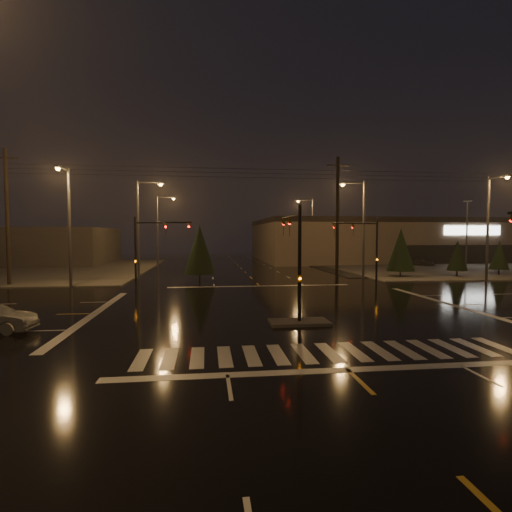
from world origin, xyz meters
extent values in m
plane|color=black|center=(0.00, 0.00, 0.00)|extent=(140.00, 140.00, 0.00)
cube|color=#474540|center=(30.00, 30.00, 0.06)|extent=(36.00, 36.00, 0.12)
cube|color=#474540|center=(-30.00, 30.00, 0.06)|extent=(36.00, 36.00, 0.12)
cube|color=#474540|center=(0.00, -4.00, 0.07)|extent=(3.00, 1.60, 0.15)
cube|color=beige|center=(0.00, -9.00, 0.01)|extent=(15.00, 2.60, 0.01)
cube|color=beige|center=(0.00, -11.00, 0.01)|extent=(16.00, 0.50, 0.01)
cube|color=beige|center=(0.00, 11.00, 0.01)|extent=(16.00, 0.50, 0.01)
cube|color=black|center=(35.00, 28.00, 0.04)|extent=(50.00, 24.00, 0.08)
cube|color=#756654|center=(35.00, 46.00, 3.50)|extent=(60.00, 28.00, 7.00)
cube|color=black|center=(35.00, 46.00, 6.80)|extent=(60.20, 28.20, 0.80)
cube|color=white|center=(35.00, 31.90, 5.20)|extent=(9.00, 0.20, 1.40)
cube|color=black|center=(35.00, 31.95, 1.60)|extent=(22.00, 0.15, 2.80)
cube|color=#393432|center=(-35.00, 42.00, 2.80)|extent=(30.00, 18.00, 5.60)
cylinder|color=black|center=(0.00, -4.00, 3.00)|extent=(0.18, 0.18, 6.00)
cylinder|color=black|center=(0.00, -1.75, 5.50)|extent=(0.12, 4.50, 0.12)
imported|color=#594707|center=(0.00, 0.27, 5.45)|extent=(0.16, 0.20, 1.00)
cube|color=#594707|center=(0.00, -4.00, 2.30)|extent=(0.25, 0.18, 0.35)
cylinder|color=black|center=(10.50, 10.50, 3.00)|extent=(0.18, 0.18, 6.00)
cylinder|color=black|center=(8.15, 9.64, 5.50)|extent=(4.74, 1.82, 0.12)
imported|color=#594707|center=(6.04, 8.88, 5.45)|extent=(0.24, 0.22, 1.00)
cube|color=#594707|center=(10.50, 10.50, 2.30)|extent=(0.25, 0.18, 0.35)
cylinder|color=black|center=(-10.50, 10.50, 3.00)|extent=(0.18, 0.18, 6.00)
cylinder|color=black|center=(-8.15, 9.64, 5.50)|extent=(4.74, 1.82, 0.12)
imported|color=#594707|center=(-6.04, 8.88, 5.45)|extent=(0.24, 0.22, 1.00)
cube|color=#594707|center=(-10.50, 10.50, 2.30)|extent=(0.25, 0.18, 0.35)
cylinder|color=#38383A|center=(-11.50, 18.00, 5.00)|extent=(0.24, 0.24, 10.00)
cylinder|color=#38383A|center=(-10.30, 18.00, 9.80)|extent=(2.40, 0.14, 0.14)
cube|color=#38383A|center=(-9.20, 18.00, 9.75)|extent=(0.70, 0.30, 0.18)
sphere|color=orange|center=(-9.20, 18.00, 9.62)|extent=(0.32, 0.32, 0.32)
cylinder|color=#38383A|center=(-11.50, 34.00, 5.00)|extent=(0.24, 0.24, 10.00)
cylinder|color=#38383A|center=(-10.30, 34.00, 9.80)|extent=(2.40, 0.14, 0.14)
cube|color=#38383A|center=(-9.20, 34.00, 9.75)|extent=(0.70, 0.30, 0.18)
sphere|color=orange|center=(-9.20, 34.00, 9.62)|extent=(0.32, 0.32, 0.32)
cylinder|color=#38383A|center=(11.50, 16.00, 5.00)|extent=(0.24, 0.24, 10.00)
cylinder|color=#38383A|center=(10.30, 16.00, 9.80)|extent=(2.40, 0.14, 0.14)
cube|color=#38383A|center=(9.20, 16.00, 9.75)|extent=(0.70, 0.30, 0.18)
sphere|color=orange|center=(9.20, 16.00, 9.62)|extent=(0.32, 0.32, 0.32)
cylinder|color=#38383A|center=(11.50, 36.00, 5.00)|extent=(0.24, 0.24, 10.00)
cylinder|color=#38383A|center=(10.30, 36.00, 9.80)|extent=(2.40, 0.14, 0.14)
cube|color=#38383A|center=(9.20, 36.00, 9.75)|extent=(0.70, 0.30, 0.18)
sphere|color=orange|center=(9.20, 36.00, 9.62)|extent=(0.32, 0.32, 0.32)
cylinder|color=#38383A|center=(-16.00, 11.50, 5.00)|extent=(0.24, 0.24, 10.00)
cylinder|color=#38383A|center=(-16.00, 10.30, 9.80)|extent=(0.14, 2.40, 0.14)
cube|color=#38383A|center=(-16.00, 9.20, 9.75)|extent=(0.30, 0.70, 0.18)
sphere|color=orange|center=(-16.00, 9.20, 9.62)|extent=(0.32, 0.32, 0.32)
cylinder|color=#38383A|center=(22.00, 11.50, 5.00)|extent=(0.24, 0.24, 10.00)
cylinder|color=#38383A|center=(22.00, 10.30, 9.80)|extent=(0.14, 2.40, 0.14)
cube|color=#38383A|center=(22.00, 9.20, 9.75)|extent=(0.30, 0.70, 0.18)
sphere|color=orange|center=(22.00, 9.20, 9.62)|extent=(0.32, 0.32, 0.32)
cylinder|color=black|center=(-22.00, 14.00, 6.00)|extent=(0.32, 0.32, 12.00)
cube|color=black|center=(-22.00, 14.00, 11.20)|extent=(2.20, 0.12, 0.12)
cylinder|color=black|center=(8.00, 14.00, 6.00)|extent=(0.32, 0.32, 12.00)
cube|color=black|center=(8.00, 14.00, 11.20)|extent=(2.20, 0.12, 0.12)
cylinder|color=black|center=(15.82, 16.48, 0.35)|extent=(0.18, 0.18, 0.70)
cone|color=black|center=(15.82, 16.48, 2.97)|extent=(2.90, 2.90, 4.53)
cylinder|color=black|center=(21.98, 15.98, 0.35)|extent=(0.18, 0.18, 0.70)
cone|color=black|center=(21.98, 15.98, 2.32)|extent=(2.08, 2.08, 3.25)
cylinder|color=black|center=(27.56, 16.85, 0.35)|extent=(0.18, 0.18, 0.70)
cone|color=black|center=(27.56, 16.85, 2.29)|extent=(2.03, 2.03, 3.17)
cylinder|color=black|center=(-5.31, 15.75, 0.35)|extent=(0.18, 0.18, 0.70)
cone|color=black|center=(-5.31, 15.75, 3.09)|extent=(3.06, 3.06, 4.79)
imported|color=black|center=(25.97, 30.53, 0.68)|extent=(3.73, 4.10, 1.35)
camera|label=1|loc=(-4.64, -23.55, 4.48)|focal=28.00mm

